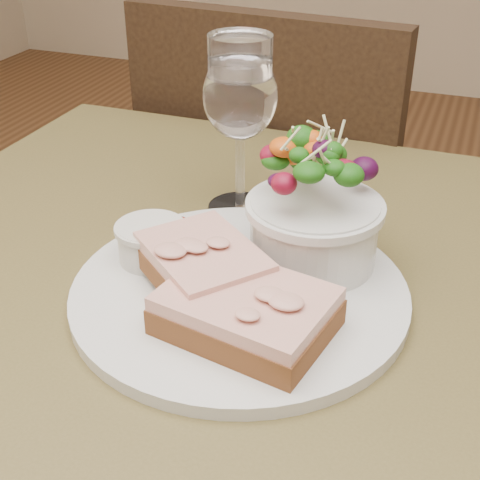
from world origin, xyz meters
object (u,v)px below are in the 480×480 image
(ramekin, at_px, (151,241))
(dinner_plate, at_px, (239,292))
(sandwich_front, at_px, (246,311))
(chair_far, at_px, (291,307))
(sandwich_back, at_px, (203,264))
(wine_glass, at_px, (240,101))
(salad_bowl, at_px, (315,204))
(cafe_table, at_px, (231,384))

(ramekin, bearing_deg, dinner_plate, -8.78)
(dinner_plate, bearing_deg, sandwich_front, -64.23)
(dinner_plate, bearing_deg, chair_far, 100.63)
(sandwich_front, xyz_separation_m, sandwich_back, (-0.05, 0.04, 0.01))
(dinner_plate, distance_m, wine_glass, 0.20)
(salad_bowl, bearing_deg, cafe_table, -128.85)
(chair_far, bearing_deg, sandwich_back, 103.57)
(chair_far, xyz_separation_m, dinner_plate, (0.11, -0.60, 0.46))
(chair_far, bearing_deg, cafe_table, 105.68)
(cafe_table, distance_m, ramekin, 0.16)
(cafe_table, bearing_deg, ramekin, 167.80)
(sandwich_back, height_order, ramekin, sandwich_back)
(sandwich_front, distance_m, sandwich_back, 0.07)
(dinner_plate, bearing_deg, ramekin, 171.22)
(cafe_table, xyz_separation_m, ramekin, (-0.09, 0.02, 0.13))
(cafe_table, distance_m, sandwich_back, 0.14)
(dinner_plate, relative_size, salad_bowl, 2.33)
(salad_bowl, bearing_deg, sandwich_back, -135.64)
(dinner_plate, height_order, wine_glass, wine_glass)
(chair_far, height_order, sandwich_back, chair_far)
(sandwich_back, bearing_deg, wine_glass, 139.03)
(sandwich_front, height_order, wine_glass, wine_glass)
(dinner_plate, distance_m, salad_bowl, 0.10)
(dinner_plate, relative_size, wine_glass, 1.69)
(salad_bowl, bearing_deg, wine_glass, 138.82)
(dinner_plate, bearing_deg, salad_bowl, 53.12)
(dinner_plate, bearing_deg, wine_glass, 110.18)
(sandwich_back, bearing_deg, salad_bowl, 83.69)
(ramekin, height_order, salad_bowl, salad_bowl)
(chair_far, distance_m, salad_bowl, 0.77)
(dinner_plate, xyz_separation_m, salad_bowl, (0.05, 0.06, 0.07))
(salad_bowl, bearing_deg, dinner_plate, -126.88)
(chair_far, xyz_separation_m, sandwich_back, (0.08, -0.61, 0.49))
(sandwich_back, xyz_separation_m, ramekin, (-0.06, 0.03, -0.00))
(chair_far, bearing_deg, salad_bowl, 112.41)
(chair_far, height_order, dinner_plate, chair_far)
(sandwich_front, height_order, ramekin, ramekin)
(sandwich_front, distance_m, ramekin, 0.14)
(dinner_plate, bearing_deg, sandwich_back, -158.85)
(dinner_plate, relative_size, ramekin, 4.90)
(cafe_table, height_order, wine_glass, wine_glass)
(sandwich_front, relative_size, wine_glass, 0.83)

